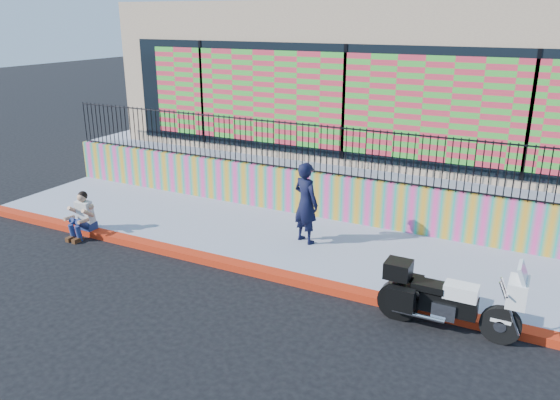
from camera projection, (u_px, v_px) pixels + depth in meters
The scene contains 10 objects.
ground at pixel (264, 276), 10.80m from camera, with size 90.00×90.00×0.00m, color black.
red_curb at pixel (264, 272), 10.77m from camera, with size 16.00×0.30×0.15m, color red.
sidewalk at pixel (300, 243), 12.16m from camera, with size 16.00×3.00×0.15m, color #949AB2.
mural_wall at pixel (328, 196), 13.31m from camera, with size 16.00×0.20×1.10m, color #EC3E92.
metal_fence at pixel (329, 150), 12.94m from camera, with size 15.80×0.04×1.20m, color black, non-canonical shape.
elevated_platform at pixel (388, 154), 17.63m from camera, with size 16.00×10.00×1.25m, color #949AB2.
storefront_building at pixel (392, 72), 16.60m from camera, with size 14.00×8.06×4.00m.
police_motorcycle at pixel (446, 297), 8.78m from camera, with size 2.24×0.74×1.39m.
police_officer at pixel (306, 203), 11.77m from camera, with size 0.66×0.43×1.80m, color black.
seated_man at pixel (81, 219), 12.50m from camera, with size 0.54×0.71×1.06m.
Camera 1 is at (4.73, -8.52, 4.89)m, focal length 35.00 mm.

